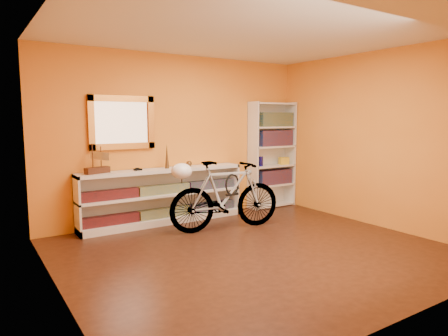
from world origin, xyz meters
TOP-DOWN VIEW (x-y plane):
  - floor at (0.00, 0.00)m, footprint 4.50×4.00m
  - ceiling at (0.00, 0.00)m, footprint 4.50×4.00m
  - back_wall at (0.00, 2.00)m, footprint 4.50×0.01m
  - left_wall at (-2.25, 0.00)m, footprint 0.01×4.00m
  - right_wall at (2.25, 0.00)m, footprint 0.01×4.00m
  - gilt_mirror at (-0.95, 1.97)m, footprint 0.98×0.06m
  - wall_socket at (0.90, 1.99)m, footprint 0.09×0.02m
  - console_unit at (-0.38, 1.81)m, footprint 2.60×0.35m
  - cd_row_lower at (-0.38, 1.79)m, footprint 2.50×0.13m
  - cd_row_upper at (-0.38, 1.79)m, footprint 2.50×0.13m
  - model_ship at (-1.38, 1.81)m, footprint 0.38×0.24m
  - toy_car at (-0.78, 1.81)m, footprint 0.00×0.00m
  - bronze_ornament at (-0.32, 1.81)m, footprint 0.07×0.07m
  - decorative_orb at (0.06, 1.81)m, footprint 0.09×0.09m
  - bookcase at (1.78, 1.84)m, footprint 0.90×0.30m
  - book_row_a at (1.83, 1.84)m, footprint 0.70×0.22m
  - book_row_b at (1.83, 1.84)m, footprint 0.70×0.22m
  - book_row_c at (1.83, 1.84)m, footprint 0.70×0.22m
  - travel_mug at (1.51, 1.82)m, footprint 0.08×0.08m
  - red_tin at (1.58, 1.87)m, footprint 0.16×0.16m
  - yellow_bag at (2.03, 1.80)m, footprint 0.19×0.15m
  - bicycle at (0.22, 0.99)m, footprint 0.72×1.78m
  - helmet at (-0.43, 1.10)m, footprint 0.29×0.28m
  - u_lock at (0.32, 0.97)m, footprint 0.24×0.03m

SIDE VIEW (x-z plane):
  - floor at x=0.00m, z-range -0.01..0.00m
  - cd_row_lower at x=-0.38m, z-range 0.10..0.24m
  - wall_socket at x=0.90m, z-range 0.21..0.29m
  - console_unit at x=-0.38m, z-range 0.00..0.85m
  - bicycle at x=0.22m, z-range 0.00..1.02m
  - cd_row_upper at x=-0.38m, z-range 0.47..0.60m
  - book_row_a at x=1.83m, z-range 0.42..0.68m
  - u_lock at x=0.32m, z-range 0.54..0.78m
  - yellow_bag at x=2.03m, z-range 0.77..0.90m
  - toy_car at x=-0.78m, z-range 0.85..0.85m
  - travel_mug at x=1.51m, z-range 0.77..0.94m
  - helmet at x=-0.43m, z-range 0.78..1.00m
  - decorative_orb at x=0.06m, z-range 0.85..0.94m
  - bookcase at x=1.78m, z-range 0.00..1.90m
  - bronze_ornament at x=-0.32m, z-range 0.85..1.23m
  - model_ship at x=-1.38m, z-range 0.85..1.27m
  - book_row_b at x=1.83m, z-range 1.11..1.40m
  - back_wall at x=0.00m, z-range 0.00..2.60m
  - left_wall at x=-2.25m, z-range 0.00..2.60m
  - right_wall at x=2.25m, z-range 0.00..2.60m
  - gilt_mirror at x=-0.95m, z-range 1.16..1.94m
  - red_tin at x=1.58m, z-range 1.46..1.65m
  - book_row_c at x=1.83m, z-range 1.46..1.71m
  - ceiling at x=0.00m, z-range 2.60..2.61m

